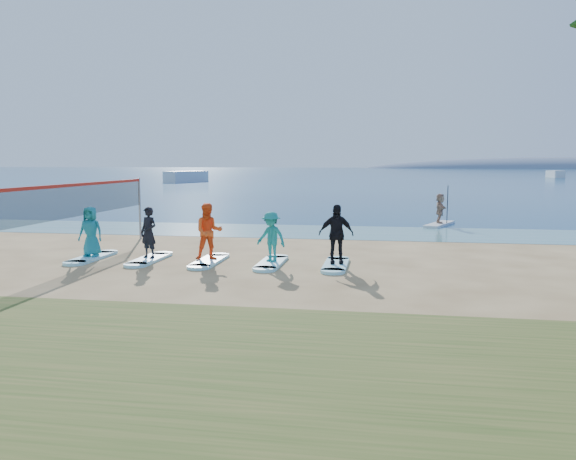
% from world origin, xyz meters
% --- Properties ---
extents(ground, '(600.00, 600.00, 0.00)m').
position_xyz_m(ground, '(0.00, 0.00, 0.00)').
color(ground, tan).
rests_on(ground, ground).
extents(shallow_water, '(600.00, 600.00, 0.00)m').
position_xyz_m(shallow_water, '(0.00, 10.50, 0.01)').
color(shallow_water, teal).
rests_on(shallow_water, ground).
extents(ocean, '(600.00, 600.00, 0.00)m').
position_xyz_m(ocean, '(0.00, 160.00, 0.01)').
color(ocean, navy).
rests_on(ocean, ground).
extents(island_ridge, '(220.00, 56.00, 18.00)m').
position_xyz_m(island_ridge, '(95.00, 300.00, 0.00)').
color(island_ridge, slate).
rests_on(island_ridge, ground).
extents(volleyball_net, '(0.25, 9.09, 2.50)m').
position_xyz_m(volleyball_net, '(-6.17, 2.51, 1.90)').
color(volleyball_net, gray).
rests_on(volleyball_net, ground).
extents(paddleboard, '(1.79, 3.04, 0.12)m').
position_xyz_m(paddleboard, '(6.43, 14.10, 0.06)').
color(paddleboard, silver).
rests_on(paddleboard, ground).
extents(paddleboarder, '(0.47, 1.37, 1.47)m').
position_xyz_m(paddleboarder, '(6.43, 14.10, 0.86)').
color(paddleboarder, tan).
rests_on(paddleboarder, paddleboard).
extents(boat_offshore_a, '(5.06, 8.56, 1.74)m').
position_xyz_m(boat_offshore_a, '(-26.94, 70.16, 0.00)').
color(boat_offshore_a, silver).
rests_on(boat_offshore_a, ground).
extents(boat_offshore_b, '(2.45, 5.32, 1.44)m').
position_xyz_m(boat_offshore_b, '(38.36, 107.68, 0.00)').
color(boat_offshore_b, silver).
rests_on(boat_offshore_b, ground).
extents(surfboard_0, '(0.70, 2.20, 0.09)m').
position_xyz_m(surfboard_0, '(-5.77, 2.15, 0.04)').
color(surfboard_0, '#A4F4FF').
rests_on(surfboard_0, ground).
extents(student_0, '(0.81, 0.54, 1.62)m').
position_xyz_m(student_0, '(-5.77, 2.15, 0.90)').
color(student_0, teal).
rests_on(student_0, surfboard_0).
extents(surfboard_1, '(0.70, 2.20, 0.09)m').
position_xyz_m(surfboard_1, '(-3.77, 2.15, 0.04)').
color(surfboard_1, '#A4F4FF').
rests_on(surfboard_1, ground).
extents(student_1, '(0.70, 0.57, 1.64)m').
position_xyz_m(student_1, '(-3.77, 2.15, 0.91)').
color(student_1, black).
rests_on(student_1, surfboard_1).
extents(surfboard_2, '(0.70, 2.20, 0.09)m').
position_xyz_m(surfboard_2, '(-1.77, 2.15, 0.04)').
color(surfboard_2, '#A4F4FF').
rests_on(surfboard_2, ground).
extents(student_2, '(1.05, 0.94, 1.78)m').
position_xyz_m(student_2, '(-1.77, 2.15, 0.98)').
color(student_2, '#FF551A').
rests_on(student_2, surfboard_2).
extents(surfboard_3, '(0.70, 2.20, 0.09)m').
position_xyz_m(surfboard_3, '(0.22, 2.15, 0.04)').
color(surfboard_3, '#A4F4FF').
rests_on(surfboard_3, ground).
extents(student_3, '(1.14, 0.92, 1.54)m').
position_xyz_m(student_3, '(0.22, 2.15, 0.86)').
color(student_3, teal).
rests_on(student_3, surfboard_3).
extents(surfboard_4, '(0.70, 2.20, 0.09)m').
position_xyz_m(surfboard_4, '(2.22, 2.15, 0.04)').
color(surfboard_4, '#A4F4FF').
rests_on(surfboard_4, ground).
extents(student_4, '(1.12, 0.63, 1.80)m').
position_xyz_m(student_4, '(2.22, 2.15, 0.99)').
color(student_4, black).
rests_on(student_4, surfboard_4).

